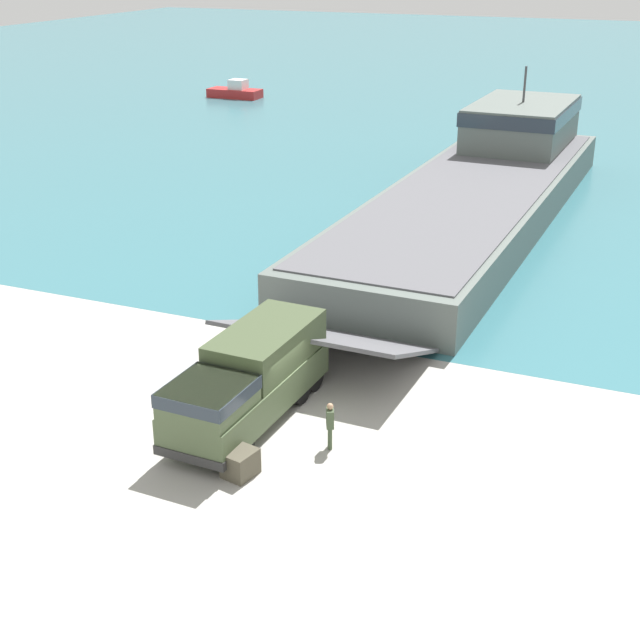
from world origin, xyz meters
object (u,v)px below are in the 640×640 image
at_px(soldier_on_ramp, 330,422).
at_px(moored_boat_b, 235,92).
at_px(cargo_crate, 240,463).
at_px(military_truck, 249,378).
at_px(landing_craft, 484,181).

distance_m(soldier_on_ramp, moored_boat_b, 72.95).
relative_size(soldier_on_ramp, cargo_crate, 1.62).
height_order(soldier_on_ramp, moored_boat_b, moored_boat_b).
relative_size(military_truck, moored_boat_b, 1.38).
distance_m(moored_boat_b, cargo_crate, 74.26).
distance_m(military_truck, moored_boat_b, 70.71).
bearing_deg(soldier_on_ramp, landing_craft, 68.43).
height_order(military_truck, moored_boat_b, military_truck).
xyz_separation_m(military_truck, moored_boat_b, (-33.46, 62.28, -0.93)).
bearing_deg(moored_boat_b, military_truck, -151.97).
bearing_deg(landing_craft, moored_boat_b, 137.74).
height_order(landing_craft, moored_boat_b, landing_craft).
distance_m(military_truck, soldier_on_ramp, 3.45).
bearing_deg(military_truck, moored_boat_b, -149.61).
xyz_separation_m(soldier_on_ramp, moored_boat_b, (-36.78, 63.00, -0.31)).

